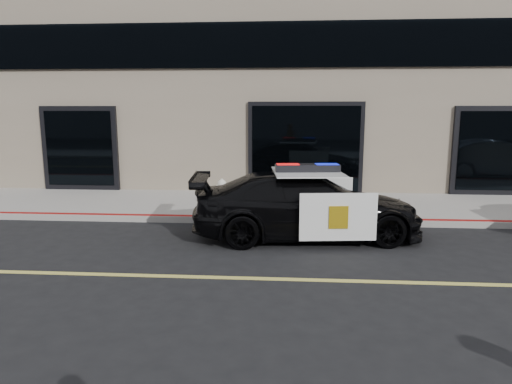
{
  "coord_description": "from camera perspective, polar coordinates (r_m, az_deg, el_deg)",
  "views": [
    {
      "loc": [
        -1.48,
        -6.86,
        2.65
      ],
      "look_at": [
        -2.15,
        2.2,
        1.0
      ],
      "focal_mm": 32.0,
      "sensor_mm": 36.0,
      "label": 1
    }
  ],
  "objects": [
    {
      "name": "building_n",
      "position": [
        17.74,
        9.54,
        21.06
      ],
      "size": [
        60.0,
        7.0,
        12.0
      ],
      "primitive_type": "cube",
      "color": "#756856",
      "rests_on": "ground"
    },
    {
      "name": "sidewalk_n",
      "position": [
        12.47,
        10.93,
        -1.81
      ],
      "size": [
        60.0,
        3.5,
        0.15
      ],
      "primitive_type": "cube",
      "color": "gray",
      "rests_on": "ground"
    },
    {
      "name": "fire_hydrant",
      "position": [
        11.65,
        -4.28,
        -0.32
      ],
      "size": [
        0.35,
        0.48,
        0.76
      ],
      "color": "silver",
      "rests_on": "sidewalk_n"
    },
    {
      "name": "ground",
      "position": [
        7.5,
        15.58,
        -10.79
      ],
      "size": [
        120.0,
        120.0,
        0.0
      ],
      "primitive_type": "plane",
      "color": "black",
      "rests_on": "ground"
    },
    {
      "name": "police_car",
      "position": [
        9.54,
        6.36,
        -1.6
      ],
      "size": [
        2.9,
        5.12,
        1.55
      ],
      "color": "black",
      "rests_on": "ground"
    }
  ]
}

